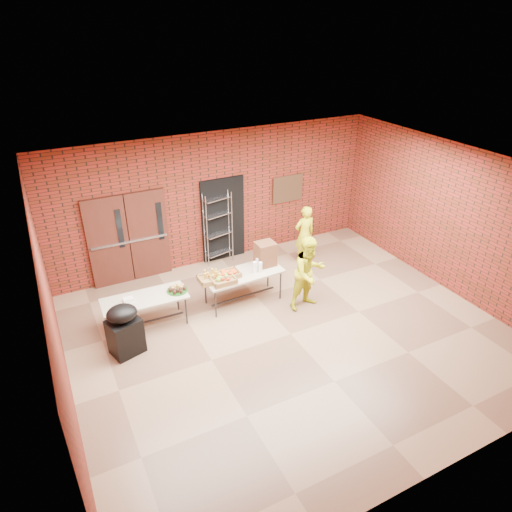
{
  "coord_description": "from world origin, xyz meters",
  "views": [
    {
      "loc": [
        -3.81,
        -6.0,
        5.54
      ],
      "look_at": [
        -0.05,
        1.4,
        1.06
      ],
      "focal_mm": 32.0,
      "sensor_mm": 36.0,
      "label": 1
    }
  ],
  "objects_px": {
    "volunteer_woman": "(304,234)",
    "table_left": "(145,300)",
    "wire_rack": "(218,228)",
    "table_right": "(243,275)",
    "covered_grill": "(124,330)",
    "volunteer_man": "(309,273)",
    "coffee_dispenser": "(265,254)"
  },
  "relations": [
    {
      "from": "volunteer_woman",
      "to": "table_left",
      "type": "bearing_deg",
      "value": 13.23
    },
    {
      "from": "table_left",
      "to": "wire_rack",
      "type": "bearing_deg",
      "value": 39.83
    },
    {
      "from": "table_right",
      "to": "volunteer_woman",
      "type": "distance_m",
      "value": 2.31
    },
    {
      "from": "wire_rack",
      "to": "table_left",
      "type": "distance_m",
      "value": 2.95
    },
    {
      "from": "covered_grill",
      "to": "volunteer_man",
      "type": "xyz_separation_m",
      "value": [
        3.75,
        -0.23,
        0.3
      ]
    },
    {
      "from": "table_left",
      "to": "covered_grill",
      "type": "distance_m",
      "value": 0.81
    },
    {
      "from": "wire_rack",
      "to": "volunteer_woman",
      "type": "bearing_deg",
      "value": -39.32
    },
    {
      "from": "table_left",
      "to": "volunteer_woman",
      "type": "distance_m",
      "value": 4.28
    },
    {
      "from": "coffee_dispenser",
      "to": "wire_rack",
      "type": "bearing_deg",
      "value": 101.53
    },
    {
      "from": "table_left",
      "to": "coffee_dispenser",
      "type": "bearing_deg",
      "value": 2.97
    },
    {
      "from": "coffee_dispenser",
      "to": "covered_grill",
      "type": "xyz_separation_m",
      "value": [
        -3.2,
        -0.65,
        -0.46
      ]
    },
    {
      "from": "table_left",
      "to": "volunteer_man",
      "type": "xyz_separation_m",
      "value": [
        3.21,
        -0.82,
        0.19
      ]
    },
    {
      "from": "wire_rack",
      "to": "table_right",
      "type": "bearing_deg",
      "value": -110.06
    },
    {
      "from": "volunteer_man",
      "to": "table_right",
      "type": "bearing_deg",
      "value": 140.56
    },
    {
      "from": "volunteer_man",
      "to": "table_left",
      "type": "bearing_deg",
      "value": 160.38
    },
    {
      "from": "table_left",
      "to": "table_right",
      "type": "height_order",
      "value": "table_right"
    },
    {
      "from": "table_left",
      "to": "covered_grill",
      "type": "bearing_deg",
      "value": -130.51
    },
    {
      "from": "wire_rack",
      "to": "table_right",
      "type": "height_order",
      "value": "wire_rack"
    },
    {
      "from": "wire_rack",
      "to": "volunteer_man",
      "type": "distance_m",
      "value": 2.78
    },
    {
      "from": "coffee_dispenser",
      "to": "volunteer_woman",
      "type": "xyz_separation_m",
      "value": [
        1.52,
        0.82,
        -0.22
      ]
    },
    {
      "from": "wire_rack",
      "to": "coffee_dispenser",
      "type": "xyz_separation_m",
      "value": [
        0.36,
        -1.75,
        0.05
      ]
    },
    {
      "from": "wire_rack",
      "to": "table_left",
      "type": "bearing_deg",
      "value": -154.99
    },
    {
      "from": "volunteer_woman",
      "to": "volunteer_man",
      "type": "height_order",
      "value": "volunteer_man"
    },
    {
      "from": "table_right",
      "to": "volunteer_man",
      "type": "distance_m",
      "value": 1.38
    },
    {
      "from": "wire_rack",
      "to": "volunteer_woman",
      "type": "height_order",
      "value": "wire_rack"
    },
    {
      "from": "volunteer_woman",
      "to": "coffee_dispenser",
      "type": "bearing_deg",
      "value": 29.78
    },
    {
      "from": "table_right",
      "to": "coffee_dispenser",
      "type": "xyz_separation_m",
      "value": [
        0.58,
        0.11,
        0.32
      ]
    },
    {
      "from": "table_left",
      "to": "covered_grill",
      "type": "xyz_separation_m",
      "value": [
        -0.54,
        -0.59,
        -0.11
      ]
    },
    {
      "from": "table_left",
      "to": "volunteer_man",
      "type": "bearing_deg",
      "value": -12.58
    },
    {
      "from": "volunteer_woman",
      "to": "covered_grill",
      "type": "bearing_deg",
      "value": 18.66
    },
    {
      "from": "wire_rack",
      "to": "table_right",
      "type": "relative_size",
      "value": 1.06
    },
    {
      "from": "table_left",
      "to": "volunteer_woman",
      "type": "bearing_deg",
      "value": 13.64
    }
  ]
}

